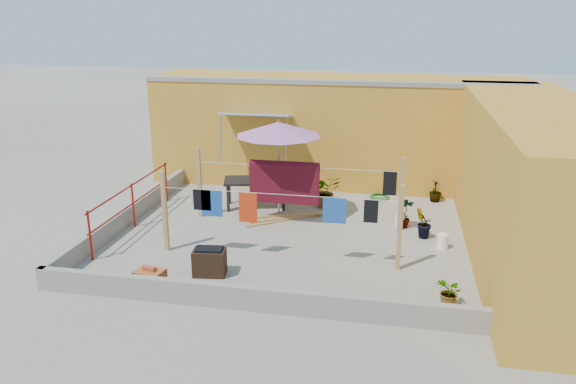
# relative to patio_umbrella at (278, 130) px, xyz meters

# --- Properties ---
(ground) EXTENTS (80.00, 80.00, 0.00)m
(ground) POSITION_rel_patio_umbrella_xyz_m (0.51, -1.09, -2.29)
(ground) COLOR #9E998E
(ground) RESTS_ON ground
(wall_back) EXTENTS (11.00, 3.27, 3.21)m
(wall_back) POSITION_rel_patio_umbrella_xyz_m (1.01, 3.60, -0.68)
(wall_back) COLOR #BF7C29
(wall_back) RESTS_ON ground
(wall_right) EXTENTS (2.40, 9.00, 3.20)m
(wall_right) POSITION_rel_patio_umbrella_xyz_m (5.71, -1.09, -0.69)
(wall_right) COLOR #BF7C29
(wall_right) RESTS_ON ground
(parapet_front) EXTENTS (8.30, 0.16, 0.44)m
(parapet_front) POSITION_rel_patio_umbrella_xyz_m (0.51, -4.67, -2.07)
(parapet_front) COLOR gray
(parapet_front) RESTS_ON ground
(parapet_left) EXTENTS (0.16, 7.30, 0.44)m
(parapet_left) POSITION_rel_patio_umbrella_xyz_m (-3.57, -1.09, -2.07)
(parapet_left) COLOR gray
(parapet_left) RESTS_ON ground
(red_railing) EXTENTS (0.05, 4.20, 1.10)m
(red_railing) POSITION_rel_patio_umbrella_xyz_m (-3.34, -1.29, -1.56)
(red_railing) COLOR #9B170F
(red_railing) RESTS_ON ground
(clothesline_rig) EXTENTS (5.09, 2.35, 1.80)m
(clothesline_rig) POSITION_rel_patio_umbrella_xyz_m (0.26, -0.54, -1.28)
(clothesline_rig) COLOR tan
(clothesline_rig) RESTS_ON ground
(patio_umbrella) EXTENTS (2.71, 2.71, 2.55)m
(patio_umbrella) POSITION_rel_patio_umbrella_xyz_m (0.00, 0.00, 0.00)
(patio_umbrella) COLOR gray
(patio_umbrella) RESTS_ON ground
(outdoor_table) EXTENTS (1.81, 1.21, 0.78)m
(outdoor_table) POSITION_rel_patio_umbrella_xyz_m (-0.78, 0.69, -1.58)
(outdoor_table) COLOR black
(outdoor_table) RESTS_ON ground
(brick_stack) EXTENTS (0.59, 0.47, 0.46)m
(brick_stack) POSITION_rel_patio_umbrella_xyz_m (-1.57, -4.29, -2.09)
(brick_stack) COLOR #B55729
(brick_stack) RESTS_ON ground
(lumber_pile) EXTENTS (1.88, 1.32, 0.13)m
(lumber_pile) POSITION_rel_patio_umbrella_xyz_m (0.19, -0.13, -2.22)
(lumber_pile) COLOR tan
(lumber_pile) RESTS_ON ground
(brazier) EXTENTS (0.68, 0.50, 0.57)m
(brazier) POSITION_rel_patio_umbrella_xyz_m (-0.67, -3.47, -2.01)
(brazier) COLOR black
(brazier) RESTS_ON ground
(white_basin) EXTENTS (0.46, 0.46, 0.08)m
(white_basin) POSITION_rel_patio_umbrella_xyz_m (1.28, -4.29, -2.24)
(white_basin) COLOR white
(white_basin) RESTS_ON ground
(water_jug_a) EXTENTS (0.24, 0.24, 0.38)m
(water_jug_a) POSITION_rel_patio_umbrella_xyz_m (3.98, -1.22, -2.12)
(water_jug_a) COLOR white
(water_jug_a) RESTS_ON ground
(water_jug_b) EXTENTS (0.24, 0.24, 0.37)m
(water_jug_b) POSITION_rel_patio_umbrella_xyz_m (3.04, -0.05, -2.12)
(water_jug_b) COLOR white
(water_jug_b) RESTS_ON ground
(green_hose) EXTENTS (0.57, 0.57, 0.08)m
(green_hose) POSITION_rel_patio_umbrella_xyz_m (2.46, 2.11, -2.25)
(green_hose) COLOR #1B771A
(green_hose) RESTS_ON ground
(plant_back_a) EXTENTS (1.01, 0.97, 0.87)m
(plant_back_a) POSITION_rel_patio_umbrella_xyz_m (1.04, 1.09, -1.85)
(plant_back_a) COLOR #1D5217
(plant_back_a) RESTS_ON ground
(plant_back_b) EXTENTS (0.45, 0.45, 0.62)m
(plant_back_b) POSITION_rel_patio_umbrella_xyz_m (3.98, 2.11, -1.97)
(plant_back_b) COLOR #1D5217
(plant_back_b) RESTS_ON ground
(plant_right_a) EXTENTS (0.43, 0.31, 0.77)m
(plant_right_a) POSITION_rel_patio_umbrella_xyz_m (3.17, -0.07, -1.90)
(plant_right_a) COLOR #1D5217
(plant_right_a) RESTS_ON ground
(plant_right_b) EXTENTS (0.52, 0.51, 0.74)m
(plant_right_b) POSITION_rel_patio_umbrella_xyz_m (3.55, -0.70, -1.92)
(plant_right_b) COLOR #1D5217
(plant_right_b) RESTS_ON ground
(plant_right_c) EXTENTS (0.61, 0.63, 0.54)m
(plant_right_c) POSITION_rel_patio_umbrella_xyz_m (3.93, -3.86, -2.02)
(plant_right_c) COLOR #1D5217
(plant_right_c) RESTS_ON ground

